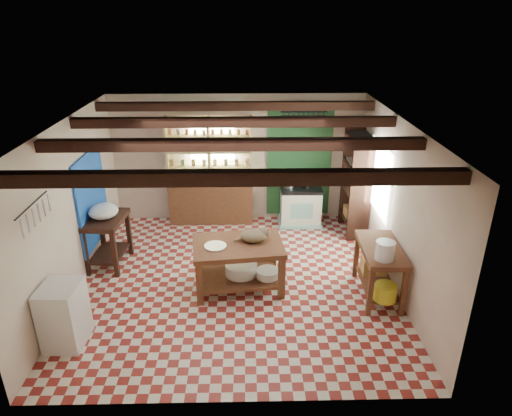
{
  "coord_description": "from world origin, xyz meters",
  "views": [
    {
      "loc": [
        0.18,
        -6.35,
        4.09
      ],
      "look_at": [
        0.33,
        0.3,
        1.17
      ],
      "focal_mm": 32.0,
      "sensor_mm": 36.0,
      "label": 1
    }
  ],
  "objects_px": {
    "work_table": "(238,266)",
    "prep_table": "(108,241)",
    "stove": "(300,206)",
    "cat": "(254,236)",
    "white_cabinet": "(64,315)",
    "right_counter": "(379,271)"
  },
  "relations": [
    {
      "from": "stove",
      "to": "white_cabinet",
      "type": "distance_m",
      "value": 5.0
    },
    {
      "from": "white_cabinet",
      "to": "cat",
      "type": "distance_m",
      "value": 2.87
    },
    {
      "from": "prep_table",
      "to": "right_counter",
      "type": "height_order",
      "value": "prep_table"
    },
    {
      "from": "work_table",
      "to": "prep_table",
      "type": "xyz_separation_m",
      "value": [
        -2.24,
        0.76,
        0.05
      ]
    },
    {
      "from": "white_cabinet",
      "to": "cat",
      "type": "height_order",
      "value": "cat"
    },
    {
      "from": "stove",
      "to": "white_cabinet",
      "type": "xyz_separation_m",
      "value": [
        -3.49,
        -3.57,
        0.03
      ]
    },
    {
      "from": "work_table",
      "to": "right_counter",
      "type": "distance_m",
      "value": 2.16
    },
    {
      "from": "cat",
      "to": "white_cabinet",
      "type": "bearing_deg",
      "value": -168.45
    },
    {
      "from": "prep_table",
      "to": "cat",
      "type": "xyz_separation_m",
      "value": [
        2.48,
        -0.69,
        0.43
      ]
    },
    {
      "from": "work_table",
      "to": "prep_table",
      "type": "relative_size",
      "value": 1.55
    },
    {
      "from": "prep_table",
      "to": "right_counter",
      "type": "bearing_deg",
      "value": -8.78
    },
    {
      "from": "stove",
      "to": "cat",
      "type": "xyz_separation_m",
      "value": [
        -0.99,
        -2.24,
        0.47
      ]
    },
    {
      "from": "stove",
      "to": "prep_table",
      "type": "height_order",
      "value": "prep_table"
    },
    {
      "from": "white_cabinet",
      "to": "right_counter",
      "type": "relative_size",
      "value": 0.74
    },
    {
      "from": "work_table",
      "to": "cat",
      "type": "bearing_deg",
      "value": 11.31
    },
    {
      "from": "prep_table",
      "to": "cat",
      "type": "bearing_deg",
      "value": -11.12
    },
    {
      "from": "work_table",
      "to": "prep_table",
      "type": "bearing_deg",
      "value": 154.56
    },
    {
      "from": "right_counter",
      "to": "cat",
      "type": "xyz_separation_m",
      "value": [
        -1.9,
        0.33,
        0.46
      ]
    },
    {
      "from": "white_cabinet",
      "to": "right_counter",
      "type": "distance_m",
      "value": 4.51
    },
    {
      "from": "white_cabinet",
      "to": "right_counter",
      "type": "bearing_deg",
      "value": 15.93
    },
    {
      "from": "work_table",
      "to": "cat",
      "type": "relative_size",
      "value": 3.3
    },
    {
      "from": "prep_table",
      "to": "right_counter",
      "type": "distance_m",
      "value": 4.5
    }
  ]
}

